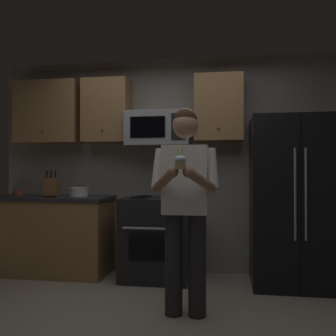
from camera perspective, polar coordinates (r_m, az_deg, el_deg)
The scene contains 12 objects.
ground_plane at distance 3.21m, azimuth -3.81°, elevation -22.90°, with size 6.00×6.00×0.00m, color #9E9384.
wall_back at distance 4.69m, azimuth 1.00°, elevation 0.47°, with size 4.40×0.10×2.60m, color gray.
oven_range at distance 4.39m, azimuth -1.70°, elevation -10.46°, with size 0.76×0.70×0.93m.
microwave at distance 4.47m, azimuth -1.41°, elevation 5.91°, with size 0.74×0.41×0.40m.
refrigerator at distance 4.28m, azimuth 18.42°, elevation -4.78°, with size 0.90×0.75×1.80m.
cabinet_row_upper at distance 4.69m, azimuth -8.29°, elevation 8.45°, with size 2.78×0.36×0.76m.
counter_left at distance 4.82m, azimuth -17.22°, elevation -9.53°, with size 1.44×0.66×0.92m.
knife_block at distance 4.71m, azimuth -17.09°, elevation -2.76°, with size 0.16×0.15×0.32m.
bowl_large_white at distance 4.67m, azimuth -13.27°, elevation -3.49°, with size 0.23×0.23×0.11m.
bowl_small_colored at distance 5.03m, azimuth -21.58°, elevation -3.52°, with size 0.13×0.13×0.06m.
person at distance 3.22m, azimuth 2.59°, elevation -4.54°, with size 0.60×0.48×1.76m.
cupcake at distance 2.88m, azimuth 1.85°, elevation 0.90°, with size 0.09×0.09×0.17m.
Camera 1 is at (0.66, -2.89, 1.22)m, focal length 40.54 mm.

